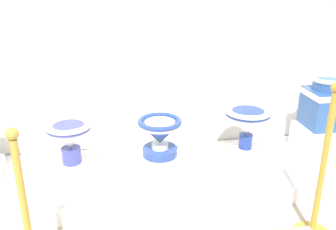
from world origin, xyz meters
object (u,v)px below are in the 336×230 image
plinth_block_tall_cobalt (160,160)px  antique_toilet_rightmost (247,122)px  antique_toilet_slender_white (70,139)px  antique_toilet_broad_patterned (325,102)px  plinth_block_rightmost (244,156)px  stanchion_post_near_right (319,192)px  antique_toilet_tall_cobalt (160,133)px  plinth_block_broad_patterned (319,140)px  plinth_block_slender_white (73,172)px

plinth_block_tall_cobalt → antique_toilet_rightmost: (0.74, 0.00, 0.29)m
antique_toilet_slender_white → antique_toilet_broad_patterned: size_ratio=0.89×
plinth_block_rightmost → antique_toilet_rightmost: antique_toilet_rightmost is taller
antique_toilet_slender_white → plinth_block_tall_cobalt: size_ratio=1.00×
plinth_block_tall_cobalt → antique_toilet_broad_patterned: size_ratio=0.89×
plinth_block_tall_cobalt → stanchion_post_near_right: bearing=-44.9°
antique_toilet_tall_cobalt → plinth_block_broad_patterned: (1.42, 0.00, -0.17)m
plinth_block_tall_cobalt → plinth_block_rightmost: size_ratio=1.04×
plinth_block_slender_white → plinth_block_broad_patterned: plinth_block_broad_patterned is taller
plinth_block_slender_white → plinth_block_broad_patterned: (2.12, 0.07, 0.09)m
antique_toilet_tall_cobalt → plinth_block_slender_white: bearing=-174.4°
plinth_block_tall_cobalt → antique_toilet_tall_cobalt: antique_toilet_tall_cobalt is taller
antique_toilet_broad_patterned → antique_toilet_tall_cobalt: bearing=-179.8°
plinth_block_broad_patterned → stanchion_post_near_right: (-0.53, -0.89, 0.08)m
plinth_block_tall_cobalt → plinth_block_rightmost: 0.74m
plinth_block_slender_white → antique_toilet_slender_white: bearing=0.0°
plinth_block_slender_white → antique_toilet_rightmost: antique_toilet_rightmost is taller
plinth_block_slender_white → stanchion_post_near_right: 1.79m
stanchion_post_near_right → antique_toilet_tall_cobalt: bearing=135.1°
antique_toilet_rightmost → antique_toilet_broad_patterned: 0.69m
plinth_block_slender_white → antique_toilet_rightmost: bearing=2.8°
plinth_block_slender_white → plinth_block_rightmost: size_ratio=0.96×
plinth_block_rightmost → plinth_block_broad_patterned: 0.69m
antique_toilet_tall_cobalt → antique_toilet_rightmost: (0.74, 0.00, 0.05)m
plinth_block_broad_patterned → antique_toilet_broad_patterned: size_ratio=0.91×
plinth_block_slender_white → antique_toilet_tall_cobalt: bearing=5.6°
antique_toilet_slender_white → stanchion_post_near_right: 1.79m
plinth_block_rightmost → plinth_block_broad_patterned: plinth_block_broad_patterned is taller
antique_toilet_slender_white → stanchion_post_near_right: (1.59, -0.82, -0.11)m
plinth_block_slender_white → antique_toilet_broad_patterned: (2.12, 0.07, 0.44)m
antique_toilet_slender_white → antique_toilet_rightmost: (1.44, 0.07, 0.02)m
antique_toilet_slender_white → antique_toilet_broad_patterned: antique_toilet_broad_patterned is taller
antique_toilet_slender_white → plinth_block_rightmost: antique_toilet_slender_white is taller
plinth_block_rightmost → plinth_block_broad_patterned: bearing=0.2°
plinth_block_slender_white → antique_toilet_tall_cobalt: (0.70, 0.07, 0.26)m
plinth_block_broad_patterned → antique_toilet_rightmost: bearing=-179.8°
plinth_block_broad_patterned → antique_toilet_broad_patterned: 0.35m
antique_toilet_broad_patterned → stanchion_post_near_right: size_ratio=0.41×
stanchion_post_near_right → plinth_block_broad_patterned: bearing=59.3°
antique_toilet_tall_cobalt → stanchion_post_near_right: stanchion_post_near_right is taller
antique_toilet_slender_white → plinth_block_rightmost: 1.47m
antique_toilet_slender_white → plinth_block_broad_patterned: bearing=2.0°
plinth_block_tall_cobalt → antique_toilet_tall_cobalt: (0.00, 0.00, 0.25)m
plinth_block_broad_patterned → stanchion_post_near_right: 1.04m
antique_toilet_tall_cobalt → antique_toilet_broad_patterned: 1.43m
antique_toilet_slender_white → antique_toilet_broad_patterned: (2.12, 0.07, 0.16)m
antique_toilet_rightmost → antique_toilet_broad_patterned: bearing=0.2°
plinth_block_tall_cobalt → plinth_block_broad_patterned: plinth_block_broad_patterned is taller
plinth_block_broad_patterned → antique_toilet_broad_patterned: antique_toilet_broad_patterned is taller
plinth_block_broad_patterned → plinth_block_slender_white: bearing=-178.0°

